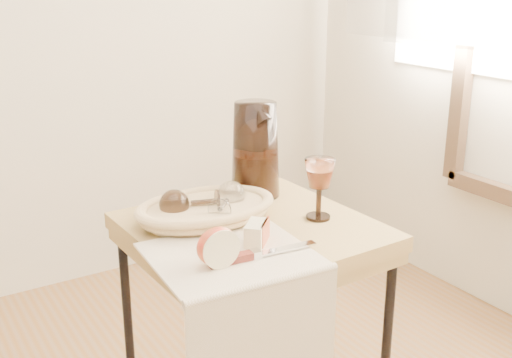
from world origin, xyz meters
TOP-DOWN VIEW (x-y plane):
  - side_table at (0.56, 0.50)m, footprint 0.55×0.55m
  - tea_towel at (0.42, 0.37)m, footprint 0.36×0.32m
  - bread_basket at (0.47, 0.58)m, footprint 0.32×0.23m
  - goblet_lying_a at (0.45, 0.59)m, footprint 0.14×0.11m
  - goblet_lying_b at (0.52, 0.56)m, footprint 0.13×0.14m
  - pitcher at (0.68, 0.68)m, footprint 0.24×0.29m
  - wine_goblet at (0.72, 0.45)m, footprint 0.09×0.09m
  - apple_half at (0.38, 0.34)m, footprint 0.09×0.05m
  - apple_wedge at (0.50, 0.39)m, footprint 0.08×0.08m
  - table_knife at (0.47, 0.33)m, footprint 0.25×0.05m

SIDE VIEW (x-z plane):
  - side_table at x=0.56m, z-range 0.00..0.68m
  - tea_towel at x=0.42m, z-range 0.68..0.69m
  - table_knife at x=0.47m, z-range 0.69..0.71m
  - bread_basket at x=0.47m, z-range 0.68..0.73m
  - apple_wedge at x=0.50m, z-range 0.69..0.74m
  - apple_half at x=0.38m, z-range 0.69..0.77m
  - goblet_lying_b at x=0.52m, z-range 0.70..0.77m
  - goblet_lying_a at x=0.45m, z-range 0.70..0.77m
  - wine_goblet at x=0.72m, z-range 0.68..0.84m
  - pitcher at x=0.68m, z-range 0.66..0.96m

